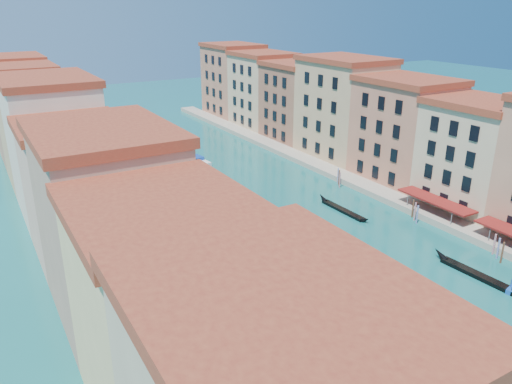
{
  "coord_description": "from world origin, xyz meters",
  "views": [
    {
      "loc": [
        -36.46,
        -7.73,
        30.8
      ],
      "look_at": [
        -2.32,
        50.89,
        5.12
      ],
      "focal_mm": 35.0,
      "sensor_mm": 36.0,
      "label": 1
    }
  ],
  "objects": [
    {
      "name": "gondola_far",
      "position": [
        11.96,
        48.36,
        0.35
      ],
      "size": [
        1.31,
        12.16,
        1.72
      ],
      "rotation": [
        0.0,
        0.0,
        0.02
      ],
      "color": "black",
      "rests_on": "ground"
    },
    {
      "name": "motorboat_far",
      "position": [
        2.76,
        83.29,
        0.53
      ],
      "size": [
        2.94,
        6.85,
        1.37
      ],
      "rotation": [
        0.0,
        0.0,
        0.13
      ],
      "color": "white",
      "rests_on": "ground"
    },
    {
      "name": "motorboat_mid",
      "position": [
        3.73,
        44.25,
        0.58
      ],
      "size": [
        2.69,
        7.32,
        1.49
      ],
      "rotation": [
        0.0,
        0.0,
        -0.06
      ],
      "color": "silver",
      "rests_on": "ground"
    },
    {
      "name": "quay",
      "position": [
        22.0,
        65.0,
        0.5
      ],
      "size": [
        4.0,
        140.0,
        1.0
      ],
      "primitive_type": "cube",
      "color": "#AEA48C",
      "rests_on": "ground"
    },
    {
      "name": "gondola_right",
      "position": [
        12.98,
        23.61,
        0.52
      ],
      "size": [
        1.85,
        13.56,
        2.7
      ],
      "rotation": [
        0.0,
        0.0,
        0.06
      ],
      "color": "black",
      "rests_on": "ground"
    },
    {
      "name": "left_bank_palazzos",
      "position": [
        -26.0,
        64.68,
        9.71
      ],
      "size": [
        12.8,
        128.4,
        21.0
      ],
      "color": "tan",
      "rests_on": "ground"
    },
    {
      "name": "vaporetto_far",
      "position": [
        -9.21,
        71.61,
        1.31
      ],
      "size": [
        5.45,
        19.69,
        2.9
      ],
      "rotation": [
        0.0,
        0.0,
        -0.05
      ],
      "color": "white",
      "rests_on": "ground"
    },
    {
      "name": "gondola_fore",
      "position": [
        0.59,
        20.38,
        0.35
      ],
      "size": [
        1.71,
        10.52,
        2.1
      ],
      "rotation": [
        0.0,
        0.0,
        0.09
      ],
      "color": "black",
      "rests_on": "ground"
    },
    {
      "name": "mooring_poles_right",
      "position": [
        19.1,
        28.8,
        1.3
      ],
      "size": [
        1.44,
        54.24,
        3.2
      ],
      "color": "#532D1C",
      "rests_on": "ground"
    },
    {
      "name": "right_bank_palazzos",
      "position": [
        30.0,
        65.0,
        9.75
      ],
      "size": [
        12.8,
        128.4,
        21.0
      ],
      "color": "#9D5742",
      "rests_on": "ground"
    }
  ]
}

